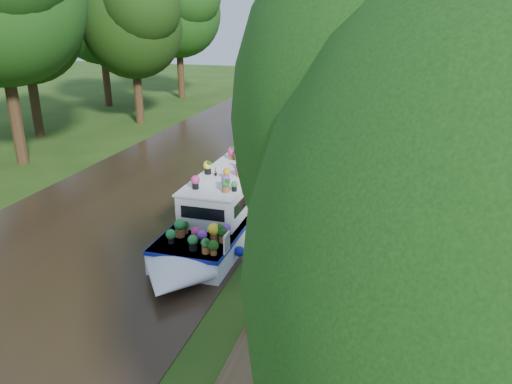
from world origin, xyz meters
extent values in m
plane|color=#203F0F|center=(0.00, 0.00, 0.00)|extent=(100.00, 100.00, 0.00)
cube|color=black|center=(-6.00, 0.00, 0.01)|extent=(10.00, 100.00, 0.02)
cube|color=#493922|center=(1.20, 0.00, 0.01)|extent=(2.20, 100.00, 0.03)
cube|color=white|center=(-2.25, 1.72, 0.40)|extent=(2.20, 12.00, 0.75)
cube|color=navy|center=(-2.25, 1.72, 0.71)|extent=(2.24, 12.04, 0.12)
cube|color=white|center=(-2.25, 0.92, 1.29)|extent=(1.80, 7.00, 1.05)
cube|color=white|center=(-2.25, 0.92, 1.85)|extent=(1.90, 7.10, 0.06)
cube|color=black|center=(-1.34, 0.92, 1.37)|extent=(0.03, 6.40, 0.38)
cube|color=black|center=(-3.16, 0.92, 1.37)|extent=(0.03, 6.40, 0.38)
cube|color=black|center=(-2.25, 6.02, 1.92)|extent=(1.90, 2.40, 0.10)
cube|color=white|center=(-1.10, -3.68, 1.07)|extent=(0.04, 0.45, 0.55)
imported|color=#164211|center=(-2.59, -0.52, 2.05)|extent=(0.15, 0.20, 0.35)
imported|color=#164211|center=(-2.10, 0.44, 2.09)|extent=(0.31, 0.31, 0.41)
cylinder|color=#332111|center=(3.80, 3.00, 2.27)|extent=(0.56, 0.56, 4.55)
sphere|color=black|center=(3.80, 3.00, 6.23)|extent=(4.80, 4.80, 4.80)
sphere|color=black|center=(4.76, 2.28, 7.19)|extent=(3.60, 3.60, 3.60)
sphere|color=black|center=(2.96, 3.84, 6.95)|extent=(3.84, 3.84, 3.84)
cylinder|color=#332111|center=(4.50, 15.00, 1.92)|extent=(0.56, 0.56, 3.85)
sphere|color=#164211|center=(4.50, 15.00, 5.95)|extent=(6.00, 6.00, 6.00)
sphere|color=#164211|center=(5.70, 14.10, 7.15)|extent=(4.50, 4.50, 4.50)
sphere|color=#164211|center=(3.45, 16.05, 6.85)|extent=(4.80, 4.80, 4.80)
cylinder|color=#332111|center=(4.00, 26.00, 2.10)|extent=(0.56, 0.56, 4.20)
sphere|color=black|center=(4.00, 26.00, 6.51)|extent=(6.60, 6.60, 6.60)
sphere|color=black|center=(2.85, 27.16, 7.50)|extent=(5.28, 5.28, 5.28)
sphere|color=#164211|center=(4.02, -11.02, 6.30)|extent=(4.48, 4.48, 4.48)
cylinder|color=#332111|center=(-14.50, 4.00, 2.45)|extent=(0.56, 0.56, 4.90)
cylinder|color=#332111|center=(-13.50, 14.00, 1.92)|extent=(0.56, 0.56, 3.85)
sphere|color=black|center=(-13.50, 14.00, 6.02)|extent=(6.20, 6.20, 6.20)
sphere|color=black|center=(-12.26, 13.07, 7.26)|extent=(4.65, 4.65, 4.65)
sphere|color=black|center=(-14.59, 15.09, 6.95)|extent=(4.96, 4.96, 4.96)
cylinder|color=#332111|center=(-15.00, 24.00, 2.19)|extent=(0.56, 0.56, 4.38)
sphere|color=#164211|center=(-15.00, 24.00, 6.82)|extent=(7.00, 7.00, 7.00)
sphere|color=#164211|center=(-16.23, 25.23, 7.88)|extent=(5.60, 5.60, 5.60)
cylinder|color=#332111|center=(-17.50, 9.00, 2.01)|extent=(0.56, 0.56, 4.02)
sphere|color=black|center=(-17.50, 9.00, 6.26)|extent=(6.40, 6.40, 6.40)
sphere|color=black|center=(-16.22, 8.04, 7.54)|extent=(4.80, 4.80, 4.80)
sphere|color=black|center=(-18.62, 10.12, 7.22)|extent=(5.12, 5.12, 5.12)
cylinder|color=#332111|center=(-19.00, 19.00, 2.10)|extent=(0.56, 0.56, 4.20)
sphere|color=#164211|center=(-19.00, 19.00, 6.58)|extent=(6.80, 6.80, 6.80)
sphere|color=#164211|center=(-20.19, 20.19, 7.60)|extent=(5.44, 5.44, 5.44)
cube|color=black|center=(-1.75, 18.71, 0.30)|extent=(3.79, 5.85, 0.56)
cube|color=black|center=(-1.75, 18.25, 0.91)|extent=(2.55, 3.55, 0.65)
cube|color=red|center=(0.45, -5.86, 0.04)|extent=(0.51, 0.42, 0.03)
cube|color=red|center=(0.45, -5.97, 0.49)|extent=(0.57, 0.23, 0.91)
cube|color=red|center=(0.45, -5.75, 0.49)|extent=(0.57, 0.23, 0.91)
cube|color=white|center=(0.45, -6.01, 0.54)|extent=(0.44, 0.16, 0.63)
imported|color=#D5578C|center=(1.01, 19.11, 1.00)|extent=(0.79, 0.60, 1.94)
imported|color=black|center=(1.33, 18.04, 0.87)|extent=(0.95, 0.83, 1.67)
imported|color=#37671F|center=(0.05, 0.07, 0.20)|extent=(0.46, 0.44, 0.40)
camera|label=1|loc=(3.20, -15.43, 7.14)|focal=35.00mm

